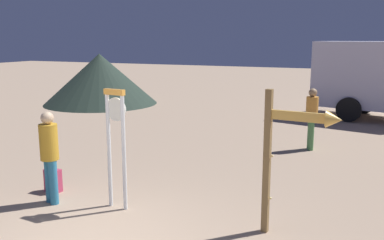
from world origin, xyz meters
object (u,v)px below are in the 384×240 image
at_px(person_near_clock, 49,153).
at_px(standing_clock, 116,136).
at_px(arrow_sign, 292,142).
at_px(dome_tent, 100,79).
at_px(person_distant, 312,116).
at_px(backpack, 53,181).

bearing_deg(person_near_clock, standing_clock, 14.16).
distance_m(arrow_sign, dome_tent, 14.78).
relative_size(person_near_clock, person_distant, 1.02).
bearing_deg(backpack, dome_tent, 121.09).
bearing_deg(standing_clock, backpack, 174.26).
relative_size(standing_clock, person_near_clock, 1.25).
xyz_separation_m(person_near_clock, person_distant, (3.82, 5.88, -0.02)).
bearing_deg(person_near_clock, arrow_sign, 5.17).
bearing_deg(dome_tent, person_distant, -24.34).
relative_size(arrow_sign, backpack, 4.94).
height_order(person_near_clock, dome_tent, dome_tent).
bearing_deg(backpack, person_near_clock, -50.55).
bearing_deg(arrow_sign, dome_tent, 136.67).
xyz_separation_m(arrow_sign, backpack, (-4.69, 0.09, -1.27)).
xyz_separation_m(person_distant, dome_tent, (-10.27, 4.65, 0.22)).
relative_size(person_near_clock, backpack, 3.75).
bearing_deg(dome_tent, person_near_clock, -58.49).
relative_size(backpack, person_distant, 0.27).
height_order(person_near_clock, person_distant, person_near_clock).
height_order(arrow_sign, backpack, arrow_sign).
bearing_deg(standing_clock, person_distant, 65.16).
bearing_deg(person_distant, dome_tent, 155.66).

